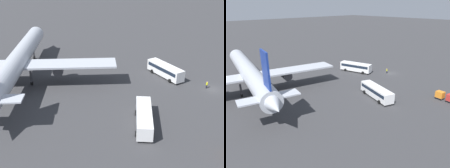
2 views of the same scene
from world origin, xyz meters
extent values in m
plane|color=#38383A|center=(0.00, 0.00, 0.00)|extent=(600.00, 600.00, 0.00)
cylinder|color=#B2B7C1|center=(16.60, 43.43, 5.87)|extent=(45.83, 13.89, 4.52)
cone|color=#B2B7C1|center=(40.15, 38.47, 5.87)|extent=(5.75, 5.23, 4.29)
cube|color=#B2B7C1|center=(11.71, 31.37, 5.31)|extent=(10.19, 21.88, 0.44)
cylinder|color=#38383D|center=(13.71, 34.18, 3.85)|extent=(5.90, 3.57, 2.48)
cylinder|color=#38383D|center=(32.31, 40.12, 1.81)|extent=(0.50, 0.50, 3.61)
cylinder|color=black|center=(32.31, 40.12, 0.45)|extent=(0.98, 0.67, 0.90)
cylinder|color=#38383D|center=(14.96, 46.78, 1.81)|extent=(0.50, 0.50, 3.61)
cylinder|color=black|center=(14.96, 46.78, 0.45)|extent=(0.98, 0.67, 0.90)
cylinder|color=#38383D|center=(13.75, 41.03, 1.81)|extent=(0.50, 0.50, 3.61)
cylinder|color=black|center=(13.75, 41.03, 0.45)|extent=(0.98, 0.67, 0.90)
cube|color=white|center=(9.93, 7.72, 1.85)|extent=(11.70, 5.70, 2.79)
cube|color=#192333|center=(9.93, 7.72, 2.33)|extent=(10.84, 5.49, 0.89)
cylinder|color=black|center=(12.95, 10.04, 0.50)|extent=(1.04, 0.56, 1.00)
cylinder|color=black|center=(13.72, 7.30, 0.50)|extent=(1.04, 0.56, 1.00)
cylinder|color=black|center=(6.15, 8.14, 0.50)|extent=(1.04, 0.56, 1.00)
cylinder|color=black|center=(6.92, 5.40, 0.50)|extent=(1.04, 0.56, 1.00)
cube|color=white|center=(-9.65, 21.08, 1.74)|extent=(11.78, 6.45, 2.58)
cube|color=#192333|center=(-9.65, 21.08, 2.19)|extent=(10.92, 6.18, 0.83)
cylinder|color=black|center=(-5.80, 21.28, 0.50)|extent=(1.04, 0.61, 1.00)
cylinder|color=black|center=(-6.77, 18.52, 0.50)|extent=(1.04, 0.61, 1.00)
cylinder|color=black|center=(-12.53, 23.64, 0.50)|extent=(1.04, 0.61, 1.00)
cylinder|color=black|center=(-13.50, 20.88, 0.50)|extent=(1.04, 0.61, 1.00)
cylinder|color=#1E1E2D|center=(1.05, 1.08, 0.42)|extent=(0.32, 0.32, 0.85)
cylinder|color=yellow|center=(1.05, 1.08, 1.18)|extent=(0.38, 0.38, 0.65)
sphere|color=tan|center=(1.05, 1.08, 1.62)|extent=(0.24, 0.24, 0.24)
camera|label=1|loc=(-50.66, 38.33, 29.55)|focal=45.00mm
camera|label=2|loc=(-41.29, 64.47, 23.30)|focal=35.00mm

